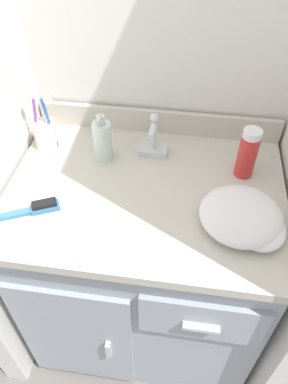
% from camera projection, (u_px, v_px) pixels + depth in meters
% --- Properties ---
extents(ground_plane, '(6.00, 6.00, 0.00)m').
position_uv_depth(ground_plane, '(145.00, 315.00, 1.65)').
color(ground_plane, slate).
extents(wall_back, '(0.99, 0.08, 2.20)m').
position_uv_depth(wall_back, '(163.00, 32.00, 1.10)').
color(wall_back, silver).
rests_on(wall_back, ground_plane).
extents(vanity, '(0.81, 0.61, 0.78)m').
position_uv_depth(vanity, '(145.00, 263.00, 1.35)').
color(vanity, '#9EA8B2').
rests_on(vanity, ground_plane).
extents(backsplash, '(0.81, 0.02, 0.08)m').
position_uv_depth(backsplash, '(158.00, 121.00, 1.26)').
color(backsplash, beige).
rests_on(backsplash, vanity).
extents(sink_faucet, '(0.09, 0.09, 0.14)m').
position_uv_depth(sink_faucet, '(153.00, 141.00, 1.17)').
color(sink_faucet, silver).
rests_on(sink_faucet, vanity).
extents(toothbrush_cup, '(0.08, 0.07, 0.19)m').
position_uv_depth(toothbrush_cup, '(45.00, 134.00, 1.19)').
color(toothbrush_cup, white).
rests_on(toothbrush_cup, vanity).
extents(soap_dispenser, '(0.06, 0.06, 0.16)m').
position_uv_depth(soap_dispenser, '(103.00, 140.00, 1.14)').
color(soap_dispenser, silver).
rests_on(soap_dispenser, vanity).
extents(shaving_cream_can, '(0.06, 0.06, 0.16)m').
position_uv_depth(shaving_cream_can, '(248.00, 153.00, 1.08)').
color(shaving_cream_can, red).
rests_on(shaving_cream_can, vanity).
extents(hairbrush, '(0.18, 0.11, 0.03)m').
position_uv_depth(hairbrush, '(35.00, 209.00, 1.02)').
color(hairbrush, teal).
rests_on(hairbrush, vanity).
extents(hand_towel, '(0.22, 0.21, 0.07)m').
position_uv_depth(hand_towel, '(245.00, 218.00, 0.97)').
color(hand_towel, white).
rests_on(hand_towel, vanity).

